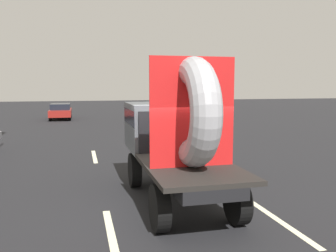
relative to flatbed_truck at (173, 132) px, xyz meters
The scene contains 8 objects.
ground_plane 1.88m from the flatbed_truck, 104.09° to the right, with size 120.00×120.00×0.00m, color black.
flatbed_truck is the anchor object (origin of this frame).
distant_sedan 19.67m from the flatbed_truck, 79.28° to the left, with size 1.80×4.20×1.37m.
lane_dash_left_near 3.34m from the flatbed_truck, 129.77° to the right, with size 2.87×0.16×0.01m, color beige.
lane_dash_left_far 6.47m from the flatbed_truck, 107.04° to the left, with size 2.70×0.16×0.01m, color beige.
lane_dash_right_near 3.45m from the flatbed_truck, 52.16° to the right, with size 2.83×0.16×0.01m, color beige.
lane_dash_right_far 5.92m from the flatbed_truck, 71.18° to the left, with size 2.91×0.16×0.01m, color beige.
oncoming_car 23.55m from the flatbed_truck, 99.71° to the left, with size 1.78×4.16×1.36m.
Camera 1 is at (-2.20, -8.43, 2.98)m, focal length 38.53 mm.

